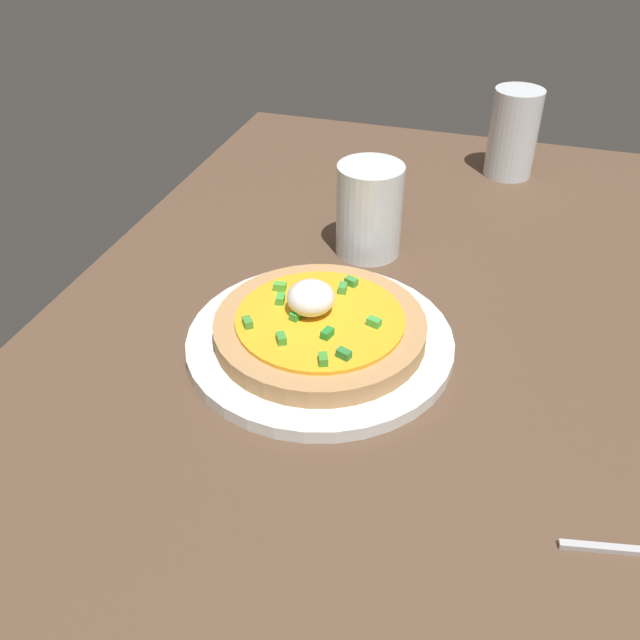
{
  "coord_description": "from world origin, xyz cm",
  "views": [
    {
      "loc": [
        58.36,
        9.8,
        46.73
      ],
      "look_at": [
        6.37,
        -6.21,
        6.73
      ],
      "focal_mm": 38.77,
      "sensor_mm": 36.0,
      "label": 1
    }
  ],
  "objects_px": {
    "cup_near": "(513,135)",
    "plate": "(320,342)",
    "cup_far": "(369,215)",
    "pizza": "(319,325)"
  },
  "relations": [
    {
      "from": "pizza",
      "to": "cup_far",
      "type": "bearing_deg",
      "value": 179.84
    },
    {
      "from": "plate",
      "to": "cup_near",
      "type": "relative_size",
      "value": 2.12
    },
    {
      "from": "plate",
      "to": "cup_near",
      "type": "distance_m",
      "value": 0.5
    },
    {
      "from": "cup_far",
      "to": "plate",
      "type": "bearing_deg",
      "value": 0.08
    },
    {
      "from": "plate",
      "to": "cup_far",
      "type": "relative_size",
      "value": 2.4
    },
    {
      "from": "plate",
      "to": "cup_far",
      "type": "height_order",
      "value": "cup_far"
    },
    {
      "from": "cup_near",
      "to": "plate",
      "type": "bearing_deg",
      "value": -16.74
    },
    {
      "from": "plate",
      "to": "pizza",
      "type": "height_order",
      "value": "pizza"
    },
    {
      "from": "plate",
      "to": "cup_near",
      "type": "bearing_deg",
      "value": 163.26
    },
    {
      "from": "pizza",
      "to": "cup_far",
      "type": "distance_m",
      "value": 0.2
    }
  ]
}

